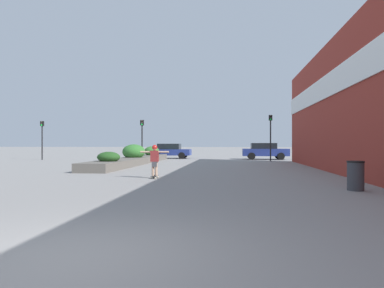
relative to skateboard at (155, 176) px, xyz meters
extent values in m
plane|color=gray|center=(1.20, -9.96, -0.07)|extent=(300.00, 300.00, 0.00)
cube|color=maroon|center=(8.38, -0.53, 3.24)|extent=(0.60, 30.36, 6.63)
cube|color=white|center=(8.04, 1.91, 4.32)|extent=(0.06, 25.48, 1.19)
cube|color=#605B54|center=(-3.69, 9.65, 0.16)|extent=(1.71, 15.59, 0.47)
ellipsoid|color=#234C1E|center=(-3.59, 4.30, 0.62)|extent=(1.28, 1.07, 0.60)
ellipsoid|color=#33702D|center=(-3.77, 9.80, 0.80)|extent=(1.62, 1.63, 1.07)
ellipsoid|color=#33702D|center=(-3.68, 14.96, 0.72)|extent=(1.28, 1.53, 0.86)
cube|color=black|center=(0.00, 0.00, 0.02)|extent=(0.22, 0.71, 0.01)
cylinder|color=beige|center=(-0.09, 0.24, -0.04)|extent=(0.06, 0.06, 0.06)
cylinder|color=beige|center=(0.08, 0.25, -0.04)|extent=(0.06, 0.06, 0.06)
cylinder|color=beige|center=(-0.08, -0.25, -0.04)|extent=(0.06, 0.06, 0.06)
cylinder|color=beige|center=(0.09, -0.24, -0.04)|extent=(0.06, 0.06, 0.06)
cylinder|color=tan|center=(-0.07, 0.00, 0.32)|extent=(0.11, 0.11, 0.59)
cylinder|color=tan|center=(0.07, 0.00, 0.32)|extent=(0.11, 0.11, 0.59)
cube|color=#4C4C51|center=(0.00, 0.00, 0.51)|extent=(0.22, 0.18, 0.21)
cube|color=maroon|center=(0.00, 0.00, 0.85)|extent=(0.34, 0.18, 0.46)
cylinder|color=tan|center=(-0.38, -0.01, 1.02)|extent=(0.44, 0.09, 0.08)
cylinder|color=tan|center=(0.38, 0.01, 1.02)|extent=(0.44, 0.09, 0.08)
sphere|color=tan|center=(0.00, 0.00, 1.18)|extent=(0.19, 0.19, 0.19)
sphere|color=red|center=(0.00, 0.00, 1.21)|extent=(0.22, 0.22, 0.22)
cylinder|color=#38383D|center=(6.98, -3.00, 0.36)|extent=(0.49, 0.49, 0.86)
cylinder|color=black|center=(6.98, -3.00, 0.81)|extent=(0.51, 0.51, 0.05)
cube|color=slate|center=(15.53, 21.81, 0.59)|extent=(4.03, 1.93, 0.66)
cube|color=black|center=(15.37, 21.81, 1.16)|extent=(2.21, 1.70, 0.48)
cylinder|color=black|center=(16.78, 22.73, 0.27)|extent=(0.68, 0.22, 0.68)
cylinder|color=black|center=(16.78, 20.90, 0.27)|extent=(0.68, 0.22, 0.68)
cylinder|color=black|center=(14.28, 22.73, 0.27)|extent=(0.68, 0.22, 0.68)
cylinder|color=black|center=(14.28, 20.90, 0.27)|extent=(0.68, 0.22, 0.68)
cube|color=navy|center=(6.27, 18.06, 0.58)|extent=(4.16, 1.85, 0.65)
cube|color=black|center=(6.10, 18.06, 1.17)|extent=(2.29, 1.63, 0.53)
cylinder|color=black|center=(7.56, 18.94, 0.25)|extent=(0.65, 0.22, 0.65)
cylinder|color=black|center=(7.56, 17.18, 0.25)|extent=(0.65, 0.22, 0.65)
cylinder|color=black|center=(4.98, 18.94, 0.25)|extent=(0.65, 0.22, 0.65)
cylinder|color=black|center=(4.98, 17.18, 0.25)|extent=(0.65, 0.22, 0.65)
cube|color=navy|center=(-2.75, 19.11, 0.54)|extent=(3.88, 1.85, 0.59)
cube|color=black|center=(-2.90, 19.11, 1.10)|extent=(2.13, 1.63, 0.55)
cylinder|color=black|center=(-1.55, 19.99, 0.24)|extent=(0.63, 0.22, 0.63)
cylinder|color=black|center=(-1.55, 18.24, 0.24)|extent=(0.63, 0.22, 0.63)
cylinder|color=black|center=(-3.95, 19.99, 0.24)|extent=(0.63, 0.22, 0.63)
cylinder|color=black|center=(-3.95, 18.24, 0.24)|extent=(0.63, 0.22, 0.63)
cylinder|color=black|center=(-4.31, 14.09, 1.42)|extent=(0.11, 0.11, 2.99)
cube|color=black|center=(-4.31, 14.09, 3.14)|extent=(0.28, 0.20, 0.45)
sphere|color=#2D2823|center=(-4.31, 13.97, 3.29)|extent=(0.15, 0.15, 0.15)
sphere|color=#2D2823|center=(-4.31, 13.97, 3.14)|extent=(0.15, 0.15, 0.15)
sphere|color=green|center=(-4.31, 13.97, 2.99)|extent=(0.15, 0.15, 0.15)
cylinder|color=black|center=(6.37, 14.73, 1.61)|extent=(0.11, 0.11, 3.36)
cube|color=black|center=(6.37, 14.73, 3.51)|extent=(0.28, 0.20, 0.45)
sphere|color=#2D2823|center=(6.37, 14.61, 3.66)|extent=(0.15, 0.15, 0.15)
sphere|color=#2D2823|center=(6.37, 14.61, 3.51)|extent=(0.15, 0.15, 0.15)
sphere|color=green|center=(6.37, 14.61, 3.36)|extent=(0.15, 0.15, 0.15)
cylinder|color=black|center=(-13.78, 15.00, 1.44)|extent=(0.11, 0.11, 3.03)
cube|color=black|center=(-13.78, 15.00, 3.18)|extent=(0.28, 0.20, 0.45)
sphere|color=#2D2823|center=(-13.78, 14.88, 3.33)|extent=(0.15, 0.15, 0.15)
sphere|color=#2D2823|center=(-13.78, 14.88, 3.18)|extent=(0.15, 0.15, 0.15)
sphere|color=green|center=(-13.78, 14.88, 3.03)|extent=(0.15, 0.15, 0.15)
camera|label=1|loc=(3.21, -13.99, 1.36)|focal=32.00mm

